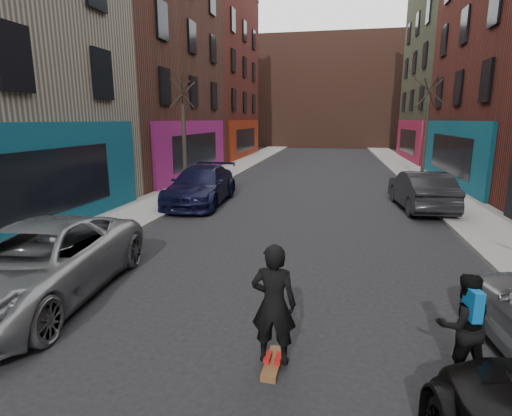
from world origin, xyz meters
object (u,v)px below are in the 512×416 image
at_px(parked_left_far, 36,263).
at_px(tree_right_far, 427,120).
at_px(tree_left_far, 184,123).
at_px(parked_right_end, 421,190).
at_px(skateboard, 273,363).
at_px(skateboarder, 274,304).
at_px(parked_left_end, 201,185).
at_px(pedestrian, 463,325).

bearing_deg(parked_left_far, tree_right_far, 53.81).
height_order(tree_right_far, parked_left_far, tree_right_far).
bearing_deg(tree_left_far, parked_right_end, -10.58).
height_order(parked_left_far, parked_right_end, parked_right_end).
distance_m(skateboard, skateboarder, 0.95).
bearing_deg(parked_left_far, tree_left_far, 91.68).
height_order(tree_right_far, skateboarder, tree_right_far).
xyz_separation_m(tree_left_far, tree_right_far, (12.40, 6.00, 0.15)).
relative_size(tree_right_far, skateboarder, 3.79).
height_order(tree_right_far, parked_left_end, tree_right_far).
bearing_deg(skateboard, pedestrian, 8.44).
relative_size(parked_left_far, skateboarder, 3.08).
relative_size(parked_left_end, parked_right_end, 1.16).
xyz_separation_m(tree_right_far, parked_left_far, (-10.80, -18.34, -2.76)).
distance_m(tree_left_far, tree_right_far, 13.78).
xyz_separation_m(parked_left_far, pedestrian, (7.60, -0.99, 0.01)).
xyz_separation_m(tree_left_far, pedestrian, (9.20, -13.34, -2.60)).
relative_size(parked_left_far, parked_right_end, 1.17).
height_order(tree_left_far, tree_right_far, tree_right_far).
bearing_deg(skateboarder, tree_left_far, -62.66).
xyz_separation_m(tree_left_far, parked_left_far, (1.60, -12.34, -2.61)).
bearing_deg(tree_left_far, skateboarder, -64.24).
bearing_deg(parked_left_end, skateboarder, -68.51).
xyz_separation_m(parked_left_far, skateboard, (4.99, -1.31, -0.72)).
bearing_deg(skateboarder, tree_right_far, -104.90).
relative_size(skateboarder, pedestrian, 1.17).
height_order(tree_right_far, skateboard, tree_right_far).
xyz_separation_m(tree_right_far, skateboarder, (-5.81, -19.65, -2.53)).
bearing_deg(tree_right_far, pedestrian, -99.39).
distance_m(parked_left_far, skateboarder, 5.16).
relative_size(parked_right_end, pedestrian, 3.08).
bearing_deg(pedestrian, skateboard, -4.23).
bearing_deg(parked_left_end, skateboard, -68.51).
distance_m(parked_left_far, skateboard, 5.21).
height_order(parked_right_end, pedestrian, parked_right_end).
xyz_separation_m(parked_left_end, skateboard, (4.86, -10.98, -0.74)).
bearing_deg(skateboarder, skateboard, -0.00).
distance_m(tree_right_far, parked_right_end, 8.63).
relative_size(parked_left_end, skateboard, 6.85).
relative_size(parked_right_end, skateboarder, 2.64).
height_order(tree_right_far, pedestrian, tree_right_far).
relative_size(tree_right_far, pedestrian, 4.42).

